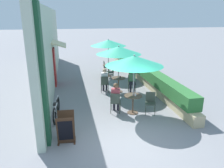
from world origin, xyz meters
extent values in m
plane|color=gray|center=(0.00, 0.00, 0.00)|extent=(120.00, 120.00, 0.00)
cube|color=#B2C1AD|center=(-2.55, 7.38, 2.10)|extent=(0.24, 14.76, 4.20)
cube|color=#19472D|center=(-2.37, 0.60, 2.10)|extent=(0.12, 0.56, 4.20)
cube|color=maroon|center=(-2.39, 6.64, 1.05)|extent=(0.08, 0.96, 2.10)
cube|color=beige|center=(-2.08, 6.64, 2.35)|extent=(0.78, 1.80, 0.30)
cube|color=tan|center=(2.75, 7.28, 0.23)|extent=(0.44, 13.76, 0.45)
cube|color=#2D6B33|center=(2.75, 7.28, 0.73)|extent=(0.60, 13.07, 0.56)
cylinder|color=brown|center=(0.83, 2.12, 0.01)|extent=(0.44, 0.44, 0.02)
cylinder|color=brown|center=(0.83, 2.12, 0.38)|extent=(0.06, 0.06, 0.74)
cylinder|color=brown|center=(0.83, 2.12, 0.75)|extent=(0.72, 0.72, 0.02)
cylinder|color=#B7B7BC|center=(0.83, 2.12, 1.16)|extent=(0.04, 0.04, 2.32)
cone|color=#2DAD84|center=(0.83, 2.12, 2.17)|extent=(2.23, 2.23, 0.38)
sphere|color=#B7B7BC|center=(0.83, 2.12, 2.38)|extent=(0.07, 0.07, 0.07)
cube|color=#384238|center=(1.49, 1.89, 0.45)|extent=(0.51, 0.51, 0.04)
cube|color=#384238|center=(1.55, 2.07, 0.66)|extent=(0.37, 0.15, 0.42)
cylinder|color=#384238|center=(1.26, 1.78, 0.23)|extent=(0.02, 0.02, 0.45)
cylinder|color=#384238|center=(1.60, 1.67, 0.23)|extent=(0.02, 0.02, 0.45)
cylinder|color=#384238|center=(1.38, 2.12, 0.23)|extent=(0.02, 0.02, 0.45)
cylinder|color=#384238|center=(1.72, 2.01, 0.23)|extent=(0.02, 0.02, 0.45)
cube|color=#384238|center=(0.16, 2.34, 0.45)|extent=(0.51, 0.51, 0.04)
cube|color=#384238|center=(0.10, 2.16, 0.66)|extent=(0.37, 0.15, 0.42)
cylinder|color=#384238|center=(0.39, 2.45, 0.23)|extent=(0.02, 0.02, 0.45)
cylinder|color=#384238|center=(0.05, 2.57, 0.23)|extent=(0.02, 0.02, 0.45)
cylinder|color=#384238|center=(0.27, 2.11, 0.23)|extent=(0.02, 0.02, 0.45)
cylinder|color=#384238|center=(-0.07, 2.23, 0.23)|extent=(0.02, 0.02, 0.45)
cylinder|color=#23232D|center=(0.29, 2.48, 0.24)|extent=(0.11, 0.11, 0.47)
cylinder|color=#23232D|center=(0.14, 2.53, 0.24)|extent=(0.11, 0.11, 0.47)
cube|color=#23232D|center=(0.19, 2.42, 0.53)|extent=(0.40, 0.44, 0.12)
cube|color=#AD424C|center=(0.15, 2.32, 0.78)|extent=(0.39, 0.32, 0.50)
sphere|color=brown|center=(0.16, 2.34, 1.15)|extent=(0.20, 0.20, 0.20)
cylinder|color=white|center=(0.90, 2.05, 0.80)|extent=(0.07, 0.07, 0.09)
cylinder|color=brown|center=(0.84, 4.74, 0.01)|extent=(0.44, 0.44, 0.02)
cylinder|color=brown|center=(0.84, 4.74, 0.38)|extent=(0.06, 0.06, 0.74)
cylinder|color=brown|center=(0.84, 4.74, 0.75)|extent=(0.72, 0.72, 0.02)
cylinder|color=#B7B7BC|center=(0.84, 4.74, 1.16)|extent=(0.04, 0.04, 2.32)
cone|color=#2DAD84|center=(0.84, 4.74, 2.17)|extent=(2.23, 2.23, 0.38)
sphere|color=#B7B7BC|center=(0.84, 4.74, 2.38)|extent=(0.07, 0.07, 0.07)
cube|color=#384238|center=(1.52, 4.60, 0.45)|extent=(0.47, 0.47, 0.04)
cube|color=#384238|center=(1.56, 4.78, 0.66)|extent=(0.38, 0.11, 0.42)
cylinder|color=#384238|center=(1.31, 4.46, 0.23)|extent=(0.02, 0.02, 0.45)
cylinder|color=#384238|center=(1.66, 4.38, 0.23)|extent=(0.02, 0.02, 0.45)
cylinder|color=#384238|center=(1.38, 4.81, 0.23)|extent=(0.02, 0.02, 0.45)
cylinder|color=#384238|center=(1.74, 4.74, 0.23)|extent=(0.02, 0.02, 0.45)
cylinder|color=#23232D|center=(1.41, 4.44, 0.24)|extent=(0.11, 0.11, 0.47)
cylinder|color=#23232D|center=(1.57, 4.40, 0.24)|extent=(0.11, 0.11, 0.47)
cube|color=#23232D|center=(1.51, 4.51, 0.53)|extent=(0.37, 0.41, 0.12)
cube|color=#4C8456|center=(1.53, 4.62, 0.78)|extent=(0.38, 0.28, 0.50)
sphere|color=tan|center=(1.52, 4.60, 1.15)|extent=(0.20, 0.20, 0.20)
cube|color=#384238|center=(0.15, 4.88, 0.45)|extent=(0.47, 0.47, 0.04)
cube|color=#384238|center=(0.11, 4.70, 0.66)|extent=(0.38, 0.11, 0.42)
cylinder|color=#384238|center=(0.36, 5.02, 0.23)|extent=(0.02, 0.02, 0.45)
cylinder|color=#384238|center=(0.01, 5.09, 0.23)|extent=(0.02, 0.02, 0.45)
cylinder|color=#384238|center=(0.29, 4.67, 0.23)|extent=(0.02, 0.02, 0.45)
cylinder|color=#384238|center=(-0.06, 4.74, 0.23)|extent=(0.02, 0.02, 0.45)
cylinder|color=#23232D|center=(0.27, 5.04, 0.24)|extent=(0.11, 0.11, 0.47)
cylinder|color=#23232D|center=(0.11, 5.07, 0.24)|extent=(0.11, 0.11, 0.47)
cube|color=#23232D|center=(0.17, 4.97, 0.53)|extent=(0.37, 0.41, 0.12)
cube|color=white|center=(0.15, 4.86, 0.78)|extent=(0.38, 0.28, 0.50)
sphere|color=tan|center=(0.15, 4.88, 1.15)|extent=(0.20, 0.20, 0.20)
cylinder|color=#232328|center=(0.92, 4.72, 0.80)|extent=(0.07, 0.07, 0.09)
cylinder|color=brown|center=(0.89, 7.82, 0.01)|extent=(0.44, 0.44, 0.02)
cylinder|color=brown|center=(0.89, 7.82, 0.38)|extent=(0.06, 0.06, 0.74)
cylinder|color=brown|center=(0.89, 7.82, 0.75)|extent=(0.72, 0.72, 0.02)
cylinder|color=#B7B7BC|center=(0.89, 7.82, 1.16)|extent=(0.04, 0.04, 2.32)
cone|color=#2DAD84|center=(0.89, 7.82, 2.17)|extent=(2.23, 2.23, 0.38)
sphere|color=#B7B7BC|center=(0.89, 7.82, 2.38)|extent=(0.07, 0.07, 0.07)
cube|color=#384238|center=(0.87, 7.12, 0.45)|extent=(0.41, 0.41, 0.04)
cube|color=#384238|center=(1.05, 7.11, 0.66)|extent=(0.04, 0.38, 0.42)
cylinder|color=#384238|center=(0.69, 7.30, 0.23)|extent=(0.02, 0.02, 0.45)
cylinder|color=#384238|center=(0.68, 6.94, 0.23)|extent=(0.02, 0.02, 0.45)
cylinder|color=#384238|center=(1.05, 7.29, 0.23)|extent=(0.02, 0.02, 0.45)
cylinder|color=#384238|center=(1.04, 6.93, 0.23)|extent=(0.02, 0.02, 0.45)
cube|color=#384238|center=(0.91, 8.52, 0.45)|extent=(0.41, 0.41, 0.04)
cube|color=#384238|center=(0.73, 8.52, 0.66)|extent=(0.04, 0.38, 0.42)
cylinder|color=#384238|center=(1.09, 8.33, 0.23)|extent=(0.02, 0.02, 0.45)
cylinder|color=#384238|center=(1.10, 8.69, 0.23)|extent=(0.02, 0.02, 0.45)
cylinder|color=#384238|center=(0.73, 8.34, 0.23)|extent=(0.02, 0.02, 0.45)
cylinder|color=#384238|center=(0.74, 8.70, 0.23)|extent=(0.02, 0.02, 0.45)
torus|color=black|center=(-2.15, 2.86, 0.32)|extent=(0.11, 0.63, 0.63)
torus|color=black|center=(-2.25, 1.75, 0.32)|extent=(0.11, 0.63, 0.63)
cylinder|color=silver|center=(-2.20, 2.30, 0.49)|extent=(0.11, 0.87, 0.04)
cylinder|color=silver|center=(-2.22, 2.11, 0.33)|extent=(0.09, 0.64, 0.42)
cylinder|color=silver|center=(-2.23, 2.00, 0.58)|extent=(0.04, 0.04, 0.22)
cube|color=black|center=(-2.23, 2.00, 0.69)|extent=(0.12, 0.23, 0.05)
cylinder|color=silver|center=(-2.16, 2.82, 0.65)|extent=(0.07, 0.46, 0.03)
cube|color=#422819|center=(-1.82, 0.71, 0.48)|extent=(0.54, 0.26, 0.94)
cube|color=black|center=(-1.82, 0.73, 0.50)|extent=(0.44, 0.18, 0.71)
cube|color=#422819|center=(-1.85, 0.31, 0.48)|extent=(0.54, 0.26, 0.94)
cube|color=black|center=(-1.85, 0.29, 0.50)|extent=(0.44, 0.18, 0.71)
cube|color=#422819|center=(-1.59, 0.50, 0.01)|extent=(0.09, 0.48, 0.02)
cube|color=#422819|center=(-2.08, 0.52, 0.01)|extent=(0.09, 0.48, 0.02)
camera|label=1|loc=(-1.64, -5.72, 3.83)|focal=35.00mm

